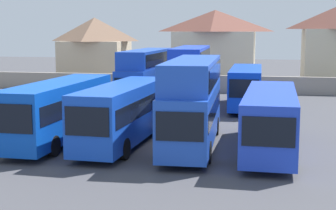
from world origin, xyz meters
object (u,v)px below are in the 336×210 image
(bus_2, at_px, (123,111))
(house_terrace_left, at_px, (95,50))
(bus_7, at_px, (246,85))
(bus_3, at_px, (193,98))
(bus_5, at_px, (146,74))
(house_terrace_centre, at_px, (215,47))
(bus_6, at_px, (191,73))
(bus_1, at_px, (59,108))
(bus_4, at_px, (270,117))

(bus_2, height_order, house_terrace_left, house_terrace_left)
(bus_2, height_order, bus_7, bus_2)
(bus_2, bearing_deg, bus_3, 96.96)
(bus_5, relative_size, house_terrace_centre, 1.13)
(bus_6, bearing_deg, bus_2, -8.20)
(bus_1, relative_size, bus_4, 1.00)
(bus_4, xyz_separation_m, bus_6, (-6.65, 15.58, 0.97))
(bus_7, bearing_deg, bus_4, 6.46)
(bus_5, distance_m, house_terrace_centre, 18.58)
(bus_6, bearing_deg, bus_4, 20.61)
(bus_7, bearing_deg, house_terrace_left, -133.28)
(bus_3, distance_m, bus_4, 4.37)
(bus_3, xyz_separation_m, bus_5, (-6.24, 14.93, -0.04))
(bus_2, xyz_separation_m, house_terrace_left, (-13.01, 32.82, 2.14))
(bus_4, xyz_separation_m, bus_7, (-1.93, 15.25, 0.06))
(house_terrace_left, bearing_deg, bus_3, -62.47)
(bus_1, height_order, bus_7, bus_1)
(bus_1, xyz_separation_m, bus_5, (1.58, 15.21, 0.71))
(bus_4, relative_size, house_terrace_centre, 1.14)
(bus_1, distance_m, bus_5, 15.31)
(bus_4, relative_size, house_terrace_left, 1.40)
(bus_3, bearing_deg, bus_7, 168.67)
(bus_2, relative_size, bus_4, 0.97)
(bus_3, height_order, bus_6, bus_6)
(bus_5, relative_size, bus_7, 1.05)
(bus_2, height_order, bus_3, bus_3)
(bus_6, distance_m, bus_7, 4.82)
(bus_7, height_order, house_terrace_left, house_terrace_left)
(bus_1, relative_size, bus_5, 1.02)
(bus_4, xyz_separation_m, bus_5, (-10.50, 15.35, 0.84))
(bus_2, relative_size, house_terrace_left, 1.35)
(bus_5, bearing_deg, bus_1, -4.88)
(bus_4, xyz_separation_m, house_terrace_centre, (-6.39, 33.38, 2.64))
(house_terrace_centre, bearing_deg, bus_6, -90.82)
(bus_1, bearing_deg, bus_7, 147.32)
(bus_5, height_order, bus_7, bus_5)
(bus_7, bearing_deg, bus_5, -91.41)
(bus_3, distance_m, bus_6, 15.35)
(bus_5, bearing_deg, bus_2, 9.65)
(bus_1, distance_m, bus_7, 18.20)
(bus_3, bearing_deg, house_terrace_left, -154.85)
(bus_4, relative_size, bus_7, 1.07)
(bus_6, bearing_deg, house_terrace_centre, 176.68)
(bus_7, bearing_deg, bus_1, -34.63)
(bus_2, distance_m, bus_3, 4.02)
(bus_6, bearing_deg, bus_7, 83.48)
(bus_4, distance_m, house_terrace_centre, 34.09)
(bus_3, xyz_separation_m, house_terrace_centre, (-2.13, 32.96, 1.76))
(bus_4, bearing_deg, bus_1, -89.42)
(bus_1, xyz_separation_m, house_terrace_left, (-9.13, 32.80, 2.10))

